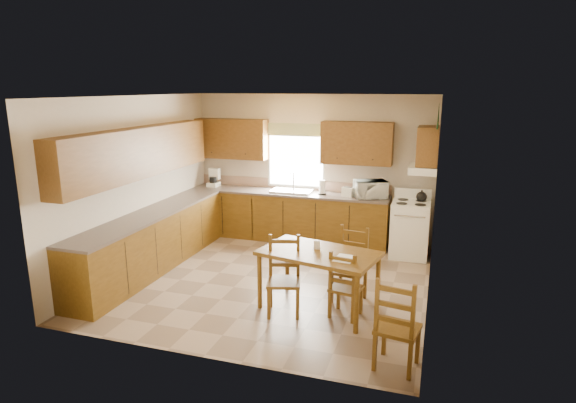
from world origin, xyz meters
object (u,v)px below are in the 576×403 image
(chair_near_right, at_px, (398,323))
(chair_near_left, at_px, (346,284))
(dining_table, at_px, (318,280))
(microwave, at_px, (370,189))
(stove, at_px, (410,230))
(chair_far_left, at_px, (349,266))
(chair_far_right, at_px, (284,277))

(chair_near_right, bearing_deg, chair_near_left, -43.54)
(dining_table, bearing_deg, microwave, 96.73)
(chair_near_left, bearing_deg, dining_table, -3.95)
(stove, relative_size, dining_table, 0.63)
(chair_near_left, distance_m, chair_near_right, 1.20)
(stove, relative_size, chair_far_left, 0.93)
(chair_far_left, distance_m, chair_far_right, 0.95)
(dining_table, bearing_deg, stove, 80.21)
(chair_near_right, height_order, chair_far_left, chair_near_right)
(chair_far_left, bearing_deg, stove, 81.50)
(chair_near_right, relative_size, chair_far_right, 1.01)
(chair_far_left, relative_size, chair_far_right, 1.00)
(stove, height_order, chair_far_right, chair_far_right)
(microwave, bearing_deg, chair_near_left, -110.13)
(chair_far_right, bearing_deg, microwave, 62.21)
(microwave, height_order, dining_table, microwave)
(chair_near_left, bearing_deg, chair_near_right, 137.02)
(chair_far_left, bearing_deg, chair_near_left, -74.92)
(chair_far_right, bearing_deg, chair_far_left, 25.79)
(dining_table, distance_m, chair_far_right, 0.48)
(microwave, bearing_deg, stove, -40.30)
(chair_near_left, bearing_deg, chair_far_left, -73.65)
(chair_far_left, xyz_separation_m, chair_far_right, (-0.72, -0.63, -0.00))
(chair_far_right, bearing_deg, stove, 47.66)
(microwave, relative_size, dining_table, 0.35)
(stove, bearing_deg, microwave, 162.06)
(stove, distance_m, microwave, 0.98)
(stove, bearing_deg, chair_near_left, -103.77)
(dining_table, xyz_separation_m, chair_near_right, (1.10, -1.06, 0.11))
(chair_near_right, height_order, chair_far_right, chair_near_right)
(microwave, relative_size, chair_near_right, 0.51)
(microwave, xyz_separation_m, chair_near_left, (0.12, -2.76, -0.64))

